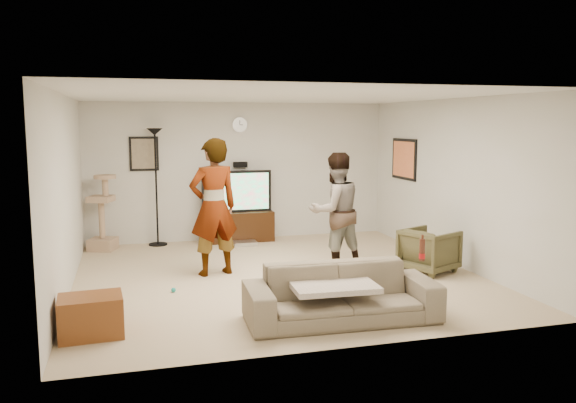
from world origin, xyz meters
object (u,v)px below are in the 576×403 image
object	(u,v)px
tv_stand	(237,226)
person_left	(214,207)
cat_tree	(101,212)
side_table	(91,316)
sofa	(342,294)
beer_bottle	(422,250)
floor_lamp	(156,187)
tv	(237,191)
person_right	(335,211)
armchair	(429,250)

from	to	relation	value
tv_stand	person_left	xyz separation A→B (m)	(-0.74, -2.20, 0.70)
cat_tree	side_table	xyz separation A→B (m)	(0.04, -4.15, -0.44)
sofa	person_left	bearing A→B (deg)	116.91
sofa	cat_tree	bearing A→B (deg)	123.52
tv_stand	beer_bottle	distance (m)	4.71
floor_lamp	side_table	world-z (taller)	floor_lamp
tv	cat_tree	distance (m)	2.35
floor_lamp	person_right	xyz separation A→B (m)	(2.43, -2.39, -0.16)
tv_stand	armchair	world-z (taller)	armchair
tv_stand	tv	world-z (taller)	tv
person_right	side_table	world-z (taller)	person_right
person_right	tv_stand	bearing A→B (deg)	-76.65
floor_lamp	person_right	bearing A→B (deg)	-44.51
cat_tree	armchair	size ratio (longest dim) A/B	1.85
tv	person_left	size ratio (longest dim) A/B	0.65
side_table	tv	bearing A→B (deg)	61.72
person_left	sofa	xyz separation A→B (m)	(1.04, -2.31, -0.66)
sofa	side_table	distance (m)	2.61
tv	side_table	xyz separation A→B (m)	(-2.29, -4.26, -0.71)
floor_lamp	side_table	size ratio (longest dim) A/B	3.29
floor_lamp	side_table	xyz separation A→B (m)	(-0.88, -4.31, -0.82)
beer_bottle	side_table	xyz separation A→B (m)	(-3.56, 0.25, -0.52)
person_left	person_right	size ratio (longest dim) A/B	1.13
tv	armchair	distance (m)	3.73
cat_tree	side_table	size ratio (longest dim) A/B	2.06
tv	sofa	distance (m)	4.56
beer_bottle	side_table	size ratio (longest dim) A/B	0.40
cat_tree	sofa	xyz separation A→B (m)	(2.64, -4.40, -0.34)
cat_tree	armchair	xyz separation A→B (m)	(4.60, -2.78, -0.33)
person_left	armchair	xyz separation A→B (m)	(3.01, -0.69, -0.65)
armchair	sofa	bearing A→B (deg)	105.40
cat_tree	sofa	size ratio (longest dim) A/B	0.62
person_left	side_table	bearing A→B (deg)	39.06
tv	floor_lamp	world-z (taller)	floor_lamp
tv	cat_tree	size ratio (longest dim) A/B	0.98
tv_stand	floor_lamp	size ratio (longest dim) A/B	0.63
floor_lamp	beer_bottle	distance (m)	5.29
floor_lamp	cat_tree	world-z (taller)	floor_lamp
tv_stand	sofa	size ratio (longest dim) A/B	0.62
tv	sofa	size ratio (longest dim) A/B	0.60
beer_bottle	side_table	distance (m)	3.60
tv_stand	person_right	xyz separation A→B (m)	(1.03, -2.35, 0.59)
beer_bottle	tv	bearing A→B (deg)	105.64
cat_tree	person_right	distance (m)	4.04
tv_stand	side_table	distance (m)	4.84
person_left	cat_tree	bearing A→B (deg)	-66.59
tv_stand	person_right	size ratio (longest dim) A/B	0.76
tv_stand	cat_tree	distance (m)	2.36
floor_lamp	person_left	bearing A→B (deg)	-73.34
tv_stand	side_table	world-z (taller)	tv_stand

